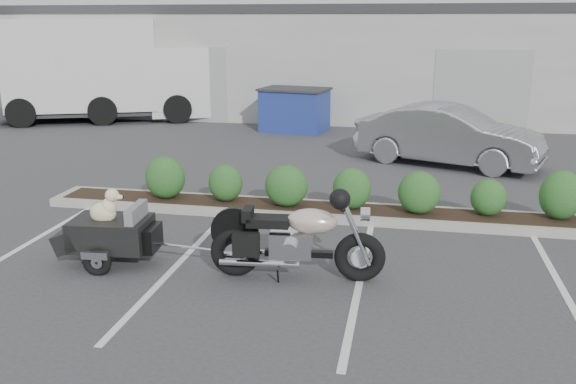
% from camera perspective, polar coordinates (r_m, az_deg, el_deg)
% --- Properties ---
extents(ground, '(90.00, 90.00, 0.00)m').
position_cam_1_polar(ground, '(9.34, -0.33, -6.16)').
color(ground, '#38383A').
rests_on(ground, ground).
extents(planter_kerb, '(12.00, 1.00, 0.15)m').
position_cam_1_polar(planter_kerb, '(11.24, 6.93, -2.02)').
color(planter_kerb, '#9E9E93').
rests_on(planter_kerb, ground).
extents(building, '(26.00, 10.00, 4.00)m').
position_cam_1_polar(building, '(25.59, 7.48, 12.33)').
color(building, '#9EA099').
rests_on(building, ground).
extents(motorcycle, '(2.46, 0.86, 1.41)m').
position_cam_1_polar(motorcycle, '(8.42, 0.78, -4.58)').
color(motorcycle, black).
rests_on(motorcycle, ground).
extents(pet_trailer, '(1.97, 1.11, 1.17)m').
position_cam_1_polar(pet_trailer, '(9.34, -16.30, -3.60)').
color(pet_trailer, black).
rests_on(pet_trailer, ground).
extents(sedan, '(4.75, 3.01, 1.48)m').
position_cam_1_polar(sedan, '(15.64, 14.82, 5.14)').
color(sedan, '#A1A1A8').
rests_on(sedan, ground).
extents(dumpster, '(2.34, 1.81, 1.39)m').
position_cam_1_polar(dumpster, '(19.88, 0.62, 7.74)').
color(dumpster, navy).
rests_on(dumpster, ground).
extents(delivery_truck, '(8.05, 5.04, 3.52)m').
position_cam_1_polar(delivery_truck, '(23.02, -16.38, 10.69)').
color(delivery_truck, silver).
rests_on(delivery_truck, ground).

